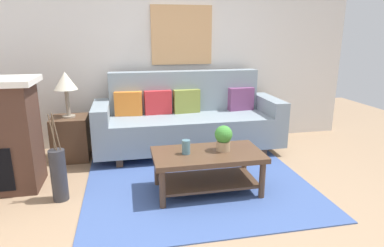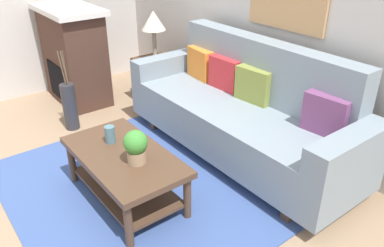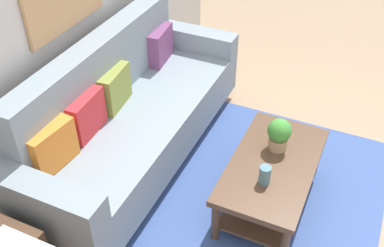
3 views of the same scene
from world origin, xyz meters
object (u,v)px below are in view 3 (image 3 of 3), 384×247
object	(u,v)px
couch	(131,117)
throw_pillow_plum	(160,45)
throw_pillow_crimson	(86,115)
potted_plant_tabletop	(279,134)
throw_pillow_orange	(53,147)
throw_pillow_olive	(115,88)
tabletop_vase	(265,175)
coffee_table	(272,174)

from	to	relation	value
couch	throw_pillow_plum	distance (m)	0.83
throw_pillow_crimson	potted_plant_tabletop	size ratio (longest dim) A/B	1.37
throw_pillow_orange	throw_pillow_olive	bearing A→B (deg)	0.00
tabletop_vase	throw_pillow_crimson	bearing A→B (deg)	95.48
couch	tabletop_vase	size ratio (longest dim) A/B	17.37
tabletop_vase	throw_pillow_orange	bearing A→B (deg)	111.10
couch	throw_pillow_orange	bearing A→B (deg)	171.02
throw_pillow_orange	throw_pillow_crimson	bearing A→B (deg)	0.00
coffee_table	throw_pillow_orange	bearing A→B (deg)	118.65
throw_pillow_crimson	throw_pillow_olive	world-z (taller)	same
throw_pillow_plum	potted_plant_tabletop	distance (m)	1.49
throw_pillow_olive	couch	bearing A→B (deg)	-90.00
coffee_table	couch	bearing A→B (deg)	88.02
throw_pillow_plum	couch	bearing A→B (deg)	-171.02
throw_pillow_olive	throw_pillow_plum	size ratio (longest dim) A/B	1.00
coffee_table	potted_plant_tabletop	size ratio (longest dim) A/B	4.20
couch	tabletop_vase	xyz separation A→B (m)	(-0.26, -1.23, 0.07)
throw_pillow_olive	potted_plant_tabletop	distance (m)	1.35
potted_plant_tabletop	throw_pillow_olive	bearing A→B (deg)	95.38
couch	throw_pillow_crimson	world-z (taller)	couch
throw_pillow_orange	tabletop_vase	bearing A→B (deg)	-68.90
throw_pillow_orange	potted_plant_tabletop	bearing A→B (deg)	-55.70
throw_pillow_crimson	tabletop_vase	world-z (taller)	throw_pillow_crimson
coffee_table	potted_plant_tabletop	bearing A→B (deg)	7.76
coffee_table	tabletop_vase	size ratio (longest dim) A/B	7.75
couch	potted_plant_tabletop	distance (m)	1.23
throw_pillow_orange	throw_pillow_plum	distance (m)	1.57
throw_pillow_crimson	throw_pillow_olive	distance (m)	0.39
throw_pillow_crimson	throw_pillow_plum	distance (m)	1.18
throw_pillow_orange	throw_pillow_crimson	world-z (taller)	same
throw_pillow_orange	throw_pillow_crimson	xyz separation A→B (m)	(0.39, 0.00, 0.00)
throw_pillow_plum	coffee_table	size ratio (longest dim) A/B	0.33
throw_pillow_orange	coffee_table	size ratio (longest dim) A/B	0.33
throw_pillow_plum	tabletop_vase	bearing A→B (deg)	-127.73
throw_pillow_crimson	tabletop_vase	bearing A→B (deg)	-84.52
couch	potted_plant_tabletop	world-z (taller)	couch
tabletop_vase	couch	bearing A→B (deg)	77.95
throw_pillow_plum	coffee_table	world-z (taller)	throw_pillow_plum
couch	throw_pillow_orange	distance (m)	0.83
couch	throw_pillow_plum	bearing A→B (deg)	8.98
throw_pillow_orange	potted_plant_tabletop	distance (m)	1.62
throw_pillow_crimson	coffee_table	bearing A→B (deg)	-75.56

